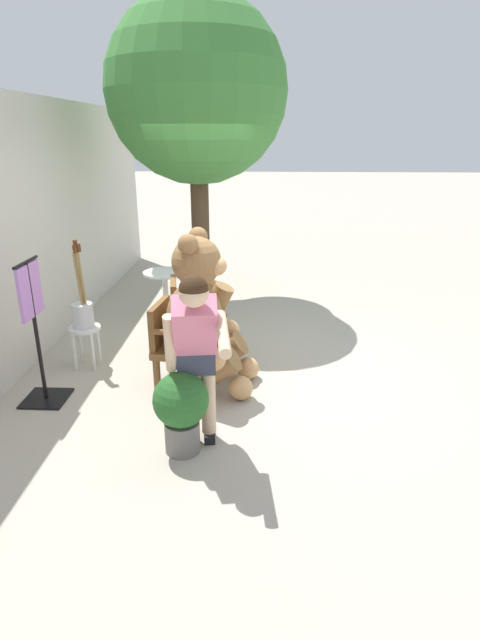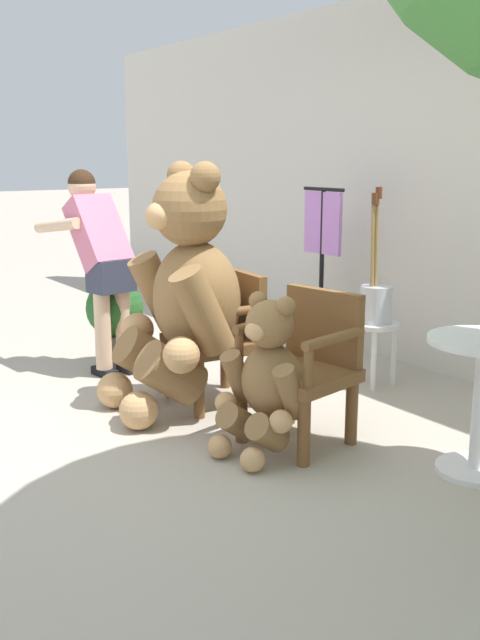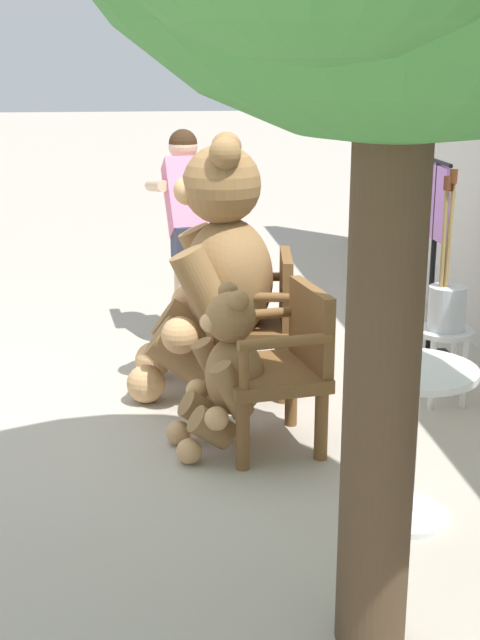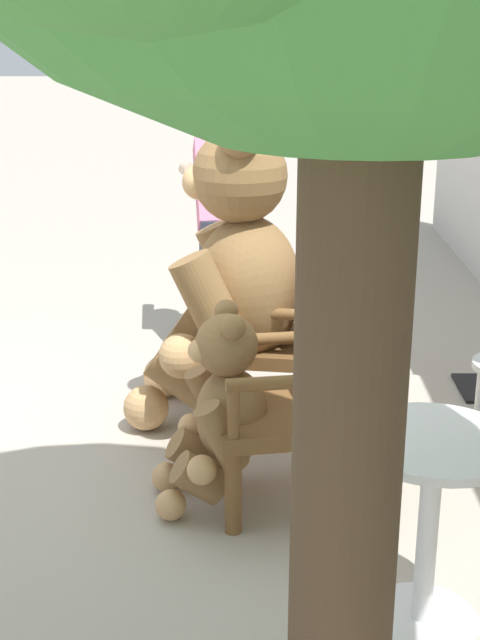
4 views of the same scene
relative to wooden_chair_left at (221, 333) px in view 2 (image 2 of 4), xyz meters
The scene contains 11 objects.
ground_plane 0.90m from the wooden_chair_left, 56.76° to the right, with size 60.00×60.00×0.00m, color #B2A899.
back_wall 2.04m from the wooden_chair_left, 76.49° to the left, with size 10.00×0.16×2.80m, color beige.
wooden_chair_left is the anchor object (origin of this frame).
wooden_chair_right 0.84m from the wooden_chair_left, ahead, with size 0.64×0.61×0.86m.
teddy_bear_large 0.41m from the wooden_chair_left, 93.92° to the right, with size 0.96×0.94×1.57m.
teddy_bear_small 0.91m from the wooden_chair_left, 18.55° to the right, with size 0.55×0.54×0.89m.
person_visitor 1.22m from the wooden_chair_left, 162.60° to the right, with size 0.79×0.55×1.50m.
white_stool 1.13m from the wooden_chair_left, 71.12° to the left, with size 0.34×0.34×0.46m.
brush_bucket 1.13m from the wooden_chair_left, 71.18° to the left, with size 0.22×0.22×0.94m.
potted_plant 1.16m from the wooden_chair_left, 169.19° to the right, with size 0.44×0.44×0.68m.
clothing_display_stand 1.31m from the wooden_chair_left, 107.45° to the left, with size 0.44×0.40×1.36m.
Camera 2 is at (3.35, -1.90, 1.60)m, focal length 40.00 mm.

